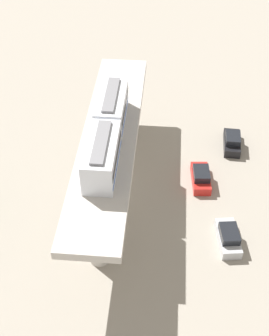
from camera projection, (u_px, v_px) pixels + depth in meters
ground_plane at (112, 187)px, 48.73m from camera, size 120.00×120.00×0.00m
viaduct at (110, 148)px, 45.05m from camera, size 5.20×28.00×7.11m
train at (107, 131)px, 41.84m from camera, size 2.64×13.55×3.24m
parked_car_silver at (228, 237)px, 42.95m from camera, size 2.35×4.41×1.76m
parked_car_red at (201, 177)px, 48.80m from camera, size 2.14×4.34×1.76m
parked_car_black at (232, 142)px, 53.07m from camera, size 1.95×4.26×1.76m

